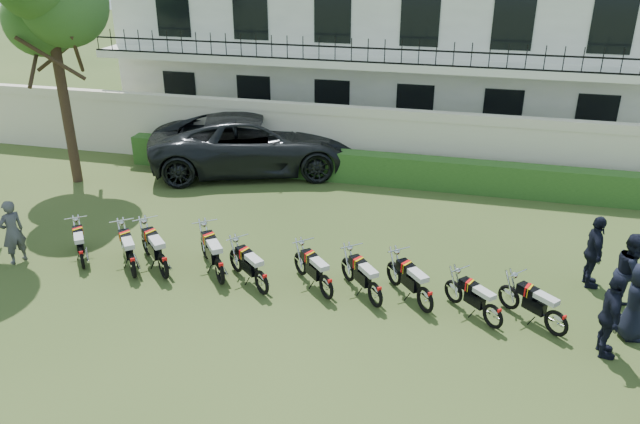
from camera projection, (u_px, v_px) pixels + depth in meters
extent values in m
plane|color=#2F431B|center=(297.00, 292.00, 14.30)|extent=(100.00, 100.00, 0.00)
cube|color=beige|center=(362.00, 145.00, 20.97)|extent=(30.00, 0.30, 2.00)
cube|color=beige|center=(363.00, 112.00, 20.49)|extent=(30.00, 0.35, 0.30)
cube|color=#22491A|center=(387.00, 170.00, 20.24)|extent=(18.00, 0.60, 1.00)
cube|color=white|center=(390.00, 41.00, 25.25)|extent=(20.00, 8.00, 7.00)
cube|color=white|center=(371.00, 63.00, 21.09)|extent=(20.00, 1.40, 0.25)
cube|color=black|center=(368.00, 48.00, 20.27)|extent=(20.00, 0.05, 0.05)
cube|color=black|center=(368.00, 62.00, 20.45)|extent=(20.00, 0.05, 0.05)
cube|color=black|center=(181.00, 100.00, 24.16)|extent=(1.30, 0.12, 2.20)
cube|color=black|center=(173.00, 6.00, 22.72)|extent=(1.30, 0.12, 2.20)
cube|color=black|center=(255.00, 105.00, 23.50)|extent=(1.30, 0.12, 2.20)
cube|color=black|center=(250.00, 8.00, 22.06)|extent=(1.30, 0.12, 2.20)
cube|color=black|center=(332.00, 110.00, 22.84)|extent=(1.30, 0.12, 2.20)
cube|color=black|center=(333.00, 10.00, 21.40)|extent=(1.30, 0.12, 2.20)
cube|color=black|center=(414.00, 115.00, 22.18)|extent=(1.30, 0.12, 2.20)
cube|color=black|center=(421.00, 13.00, 20.74)|extent=(1.30, 0.12, 2.20)
cube|color=black|center=(501.00, 121.00, 21.52)|extent=(1.30, 0.12, 2.20)
cube|color=black|center=(514.00, 15.00, 20.08)|extent=(1.30, 0.12, 2.20)
cube|color=black|center=(594.00, 127.00, 20.86)|extent=(1.30, 0.12, 2.20)
cube|color=black|center=(614.00, 18.00, 19.42)|extent=(1.30, 0.12, 2.20)
cylinder|color=#473323|center=(65.00, 103.00, 19.63)|extent=(0.32, 0.32, 5.25)
sphere|color=#3B6026|center=(64.00, 3.00, 18.48)|extent=(2.60, 2.60, 2.60)
sphere|color=#3B6026|center=(40.00, 20.00, 19.01)|extent=(2.20, 2.20, 2.20)
torus|color=black|center=(84.00, 270.00, 14.69)|extent=(0.39, 0.49, 0.55)
torus|color=black|center=(81.00, 249.00, 15.68)|extent=(0.39, 0.49, 0.55)
cube|color=black|center=(81.00, 255.00, 15.09)|extent=(0.43, 0.50, 0.27)
cube|color=black|center=(79.00, 243.00, 15.17)|extent=(0.43, 0.47, 0.20)
cube|color=red|center=(79.00, 242.00, 15.16)|extent=(0.19, 0.24, 0.21)
cube|color=#E3B00B|center=(79.00, 243.00, 15.12)|extent=(0.17, 0.23, 0.21)
cube|color=#BEBEBE|center=(80.00, 249.00, 14.77)|extent=(0.47, 0.53, 0.11)
cylinder|color=silver|center=(77.00, 228.00, 15.30)|extent=(0.45, 0.34, 0.03)
torus|color=black|center=(138.00, 280.00, 14.25)|extent=(0.44, 0.53, 0.60)
torus|color=black|center=(128.00, 255.00, 15.31)|extent=(0.44, 0.53, 0.60)
cube|color=black|center=(132.00, 262.00, 14.68)|extent=(0.48, 0.54, 0.30)
cube|color=black|center=(129.00, 248.00, 14.76)|extent=(0.48, 0.51, 0.22)
cube|color=red|center=(129.00, 248.00, 14.75)|extent=(0.21, 0.27, 0.23)
cube|color=#E3B00B|center=(130.00, 249.00, 14.70)|extent=(0.18, 0.25, 0.23)
cube|color=#BEBEBE|center=(133.00, 256.00, 14.33)|extent=(0.52, 0.57, 0.12)
cylinder|color=silver|center=(126.00, 232.00, 14.90)|extent=(0.48, 0.39, 0.03)
torus|color=black|center=(173.00, 280.00, 14.19)|extent=(0.52, 0.52, 0.64)
torus|color=black|center=(155.00, 255.00, 15.26)|extent=(0.52, 0.52, 0.64)
cube|color=black|center=(164.00, 262.00, 14.62)|extent=(0.54, 0.55, 0.32)
cube|color=black|center=(159.00, 247.00, 14.69)|extent=(0.53, 0.53, 0.23)
cube|color=red|center=(159.00, 247.00, 14.69)|extent=(0.20, 0.29, 0.24)
cube|color=#E3B00B|center=(160.00, 248.00, 14.64)|extent=(0.17, 0.28, 0.24)
cube|color=#BEBEBE|center=(166.00, 255.00, 14.26)|extent=(0.59, 0.59, 0.13)
cylinder|color=silver|center=(153.00, 230.00, 14.83)|extent=(0.47, 0.47, 0.03)
torus|color=black|center=(228.00, 286.00, 13.93)|extent=(0.47, 0.57, 0.64)
torus|color=black|center=(212.00, 260.00, 15.08)|extent=(0.47, 0.57, 0.64)
cube|color=black|center=(220.00, 268.00, 14.39)|extent=(0.50, 0.58, 0.32)
cube|color=black|center=(216.00, 252.00, 14.48)|extent=(0.51, 0.54, 0.23)
cube|color=red|center=(216.00, 252.00, 14.48)|extent=(0.22, 0.29, 0.24)
cube|color=#E3B00B|center=(217.00, 253.00, 14.42)|extent=(0.20, 0.27, 0.24)
cube|color=#BEBEBE|center=(222.00, 261.00, 14.02)|extent=(0.55, 0.61, 0.13)
cylinder|color=silver|center=(212.00, 234.00, 14.63)|extent=(0.52, 0.41, 0.03)
torus|color=black|center=(276.00, 296.00, 13.63)|extent=(0.49, 0.45, 0.59)
torus|color=black|center=(249.00, 272.00, 14.57)|extent=(0.49, 0.45, 0.59)
cube|color=black|center=(263.00, 279.00, 14.00)|extent=(0.51, 0.48, 0.29)
cube|color=black|center=(257.00, 265.00, 14.06)|extent=(0.49, 0.47, 0.21)
cube|color=red|center=(257.00, 265.00, 14.06)|extent=(0.17, 0.27, 0.22)
cube|color=#E3B00B|center=(258.00, 266.00, 14.02)|extent=(0.14, 0.26, 0.22)
cube|color=#BEBEBE|center=(268.00, 272.00, 13.69)|extent=(0.55, 0.52, 0.12)
cylinder|color=silver|center=(250.00, 248.00, 14.18)|extent=(0.40, 0.45, 0.03)
torus|color=black|center=(340.00, 301.00, 13.44)|extent=(0.46, 0.48, 0.58)
torus|color=black|center=(313.00, 276.00, 14.42)|extent=(0.46, 0.48, 0.58)
cube|color=black|center=(327.00, 284.00, 13.83)|extent=(0.48, 0.50, 0.28)
cube|color=black|center=(323.00, 269.00, 13.90)|extent=(0.47, 0.48, 0.21)
cube|color=red|center=(323.00, 269.00, 13.89)|extent=(0.18, 0.26, 0.22)
cube|color=#E3B00B|center=(324.00, 270.00, 13.85)|extent=(0.16, 0.25, 0.22)
cube|color=#BEBEBE|center=(333.00, 277.00, 13.51)|extent=(0.52, 0.54, 0.11)
cylinder|color=silver|center=(316.00, 252.00, 14.02)|extent=(0.43, 0.41, 0.03)
torus|color=black|center=(390.00, 310.00, 13.12)|extent=(0.44, 0.50, 0.58)
torus|color=black|center=(361.00, 283.00, 14.14)|extent=(0.44, 0.50, 0.58)
cube|color=black|center=(376.00, 291.00, 13.53)|extent=(0.47, 0.52, 0.29)
cube|color=black|center=(372.00, 276.00, 13.60)|extent=(0.47, 0.49, 0.21)
cube|color=red|center=(372.00, 276.00, 13.60)|extent=(0.20, 0.26, 0.22)
cube|color=#E3B00B|center=(373.00, 277.00, 13.55)|extent=(0.17, 0.25, 0.22)
cube|color=#BEBEBE|center=(383.00, 285.00, 13.20)|extent=(0.51, 0.55, 0.12)
cylinder|color=silver|center=(365.00, 259.00, 13.74)|extent=(0.46, 0.39, 0.03)
torus|color=black|center=(442.00, 316.00, 12.91)|extent=(0.44, 0.51, 0.59)
torus|color=black|center=(409.00, 287.00, 13.95)|extent=(0.44, 0.51, 0.59)
cube|color=black|center=(427.00, 296.00, 13.33)|extent=(0.47, 0.52, 0.29)
cube|color=black|center=(422.00, 281.00, 13.41)|extent=(0.47, 0.50, 0.21)
cube|color=red|center=(422.00, 281.00, 13.40)|extent=(0.20, 0.26, 0.22)
cube|color=#E3B00B|center=(423.00, 282.00, 13.36)|extent=(0.17, 0.25, 0.22)
cube|color=#BEBEBE|center=(435.00, 290.00, 12.99)|extent=(0.52, 0.56, 0.12)
cylinder|color=silver|center=(414.00, 263.00, 13.54)|extent=(0.47, 0.39, 0.03)
torus|color=black|center=(514.00, 331.00, 12.46)|extent=(0.45, 0.43, 0.54)
torus|color=black|center=(472.00, 305.00, 13.34)|extent=(0.45, 0.43, 0.54)
cube|color=black|center=(495.00, 313.00, 12.81)|extent=(0.47, 0.45, 0.27)
cube|color=black|center=(489.00, 298.00, 12.87)|extent=(0.45, 0.44, 0.20)
cube|color=red|center=(489.00, 298.00, 12.87)|extent=(0.16, 0.25, 0.20)
cube|color=#E3B00B|center=(491.00, 299.00, 12.82)|extent=(0.14, 0.24, 0.20)
cube|color=#BEBEBE|center=(506.00, 307.00, 12.51)|extent=(0.50, 0.49, 0.11)
cylinder|color=silver|center=(480.00, 281.00, 12.98)|extent=(0.39, 0.41, 0.03)
torus|color=black|center=(582.00, 339.00, 12.20)|extent=(0.48, 0.44, 0.57)
torus|color=black|center=(531.00, 311.00, 13.10)|extent=(0.48, 0.44, 0.57)
cube|color=black|center=(559.00, 320.00, 12.56)|extent=(0.49, 0.46, 0.28)
cube|color=black|center=(552.00, 304.00, 12.62)|extent=(0.47, 0.46, 0.20)
cube|color=red|center=(552.00, 304.00, 12.61)|extent=(0.16, 0.26, 0.21)
cube|color=#E3B00B|center=(554.00, 305.00, 12.57)|extent=(0.13, 0.25, 0.21)
cube|color=#BEBEBE|center=(572.00, 313.00, 12.25)|extent=(0.53, 0.50, 0.11)
cylinder|color=silver|center=(542.00, 286.00, 12.72)|extent=(0.39, 0.44, 0.03)
imported|color=black|center=(255.00, 143.00, 21.27)|extent=(7.68, 5.39, 1.95)
imported|color=#515156|center=(12.00, 232.00, 15.30)|extent=(0.60, 0.71, 1.65)
imported|color=black|center=(610.00, 316.00, 11.85)|extent=(0.43, 1.03, 1.76)
imported|color=black|center=(637.00, 302.00, 12.41)|extent=(0.58, 0.85, 1.67)
imported|color=black|center=(631.00, 273.00, 13.30)|extent=(0.93, 1.05, 1.81)
imported|color=black|center=(594.00, 252.00, 14.23)|extent=(0.49, 1.05, 1.76)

